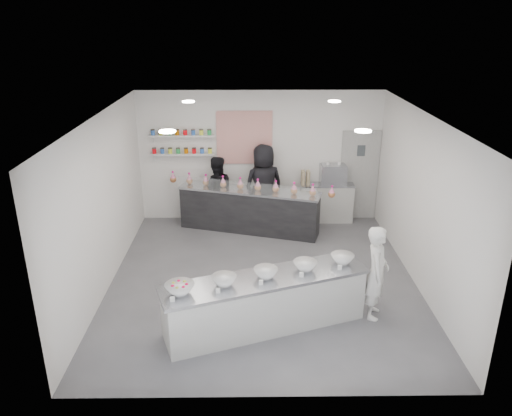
{
  "coord_description": "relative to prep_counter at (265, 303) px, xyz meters",
  "views": [
    {
      "loc": [
        -0.22,
        -8.03,
        4.54
      ],
      "look_at": [
        -0.12,
        0.4,
        1.26
      ],
      "focal_mm": 35.0,
      "sensor_mm": 36.0,
      "label": 1
    }
  ],
  "objects": [
    {
      "name": "prep_counter",
      "position": [
        0.0,
        0.0,
        0.0
      ],
      "size": [
        3.24,
        1.77,
        0.87
      ],
      "primitive_type": "cube",
      "rotation": [
        0.0,
        0.0,
        0.35
      ],
      "color": "#B5B5B0",
      "rests_on": "floor"
    },
    {
      "name": "jar_shelf_lower",
      "position": [
        -1.75,
        4.37,
        1.17
      ],
      "size": [
        1.45,
        0.22,
        0.04
      ],
      "primitive_type": "cube",
      "color": "silver",
      "rests_on": "back_wall"
    },
    {
      "name": "floor",
      "position": [
        -0.0,
        1.47,
        -0.43
      ],
      "size": [
        6.0,
        6.0,
        0.0
      ],
      "primitive_type": "plane",
      "color": "#515156",
      "rests_on": "ground"
    },
    {
      "name": "ceiling",
      "position": [
        -0.0,
        1.47,
        2.57
      ],
      "size": [
        6.0,
        6.0,
        0.0
      ],
      "primitive_type": "plane",
      "rotation": [
        3.14,
        0.0,
        0.0
      ],
      "color": "white",
      "rests_on": "floor"
    },
    {
      "name": "sneeze_guard",
      "position": [
        -0.33,
        3.45,
        0.67
      ],
      "size": [
        2.95,
        0.91,
        0.26
      ],
      "primitive_type": "cube",
      "rotation": [
        0.0,
        0.0,
        -0.29
      ],
      "color": "white",
      "rests_on": "back_bar"
    },
    {
      "name": "downlight_2",
      "position": [
        -1.4,
        3.07,
        2.55
      ],
      "size": [
        0.24,
        0.24,
        0.02
      ],
      "primitive_type": "cylinder",
      "color": "white",
      "rests_on": "ceiling"
    },
    {
      "name": "back_door",
      "position": [
        2.3,
        4.44,
        0.62
      ],
      "size": [
        0.88,
        0.04,
        2.1
      ],
      "primitive_type": "cube",
      "color": "#9E9E9B",
      "rests_on": "floor"
    },
    {
      "name": "preserve_jars",
      "position": [
        -1.75,
        4.35,
        1.45
      ],
      "size": [
        1.45,
        0.1,
        0.56
      ],
      "primitive_type": null,
      "color": "#FB0610",
      "rests_on": "jar_shelf_lower"
    },
    {
      "name": "jar_shelf_upper",
      "position": [
        -1.75,
        4.37,
        1.59
      ],
      "size": [
        1.45,
        0.22,
        0.04
      ],
      "primitive_type": "cube",
      "color": "silver",
      "rests_on": "back_wall"
    },
    {
      "name": "downlight_3",
      "position": [
        1.4,
        3.07,
        2.55
      ],
      "size": [
        0.24,
        0.24,
        0.02
      ],
      "primitive_type": "cylinder",
      "color": "white",
      "rests_on": "ceiling"
    },
    {
      "name": "left_wall",
      "position": [
        -2.75,
        1.47,
        1.07
      ],
      "size": [
        0.0,
        6.0,
        6.0
      ],
      "primitive_type": "plane",
      "rotation": [
        1.57,
        0.0,
        1.57
      ],
      "color": "white",
      "rests_on": "floor"
    },
    {
      "name": "downlight_0",
      "position": [
        -1.4,
        0.47,
        2.55
      ],
      "size": [
        0.24,
        0.24,
        0.02
      ],
      "primitive_type": "cylinder",
      "color": "white",
      "rests_on": "ceiling"
    },
    {
      "name": "back_bar",
      "position": [
        -0.25,
        3.71,
        0.05
      ],
      "size": [
        3.16,
        1.46,
        0.97
      ],
      "primitive_type": "cube",
      "rotation": [
        0.0,
        0.0,
        -0.29
      ],
      "color": "black",
      "rests_on": "floor"
    },
    {
      "name": "label_cards",
      "position": [
        -0.17,
        -0.47,
        0.47
      ],
      "size": [
        2.66,
        0.04,
        0.07
      ],
      "primitive_type": null,
      "color": "white",
      "rests_on": "prep_counter"
    },
    {
      "name": "pattern_panel",
      "position": [
        -0.35,
        4.45,
        1.52
      ],
      "size": [
        1.25,
        0.03,
        1.2
      ],
      "primitive_type": "cube",
      "color": "#D1453F",
      "rests_on": "back_wall"
    },
    {
      "name": "staff_right",
      "position": [
        0.07,
        4.07,
        0.51
      ],
      "size": [
        1.06,
        0.86,
        1.88
      ],
      "primitive_type": "imported",
      "rotation": [
        0.0,
        0.0,
        3.46
      ],
      "color": "black",
      "rests_on": "floor"
    },
    {
      "name": "prep_bowls",
      "position": [
        0.0,
        0.0,
        0.51
      ],
      "size": [
        2.95,
        1.45,
        0.15
      ],
      "primitive_type": null,
      "rotation": [
        0.0,
        0.0,
        0.35
      ],
      "color": "white",
      "rests_on": "prep_counter"
    },
    {
      "name": "downlight_1",
      "position": [
        1.4,
        0.47,
        2.55
      ],
      "size": [
        0.24,
        0.24,
        0.02
      ],
      "primitive_type": "cylinder",
      "color": "white",
      "rests_on": "ceiling"
    },
    {
      "name": "espresso_machine",
      "position": [
        1.66,
        4.25,
        0.69
      ],
      "size": [
        0.58,
        0.4,
        0.45
      ],
      "primitive_type": "cube",
      "color": "#93969E",
      "rests_on": "espresso_ledge"
    },
    {
      "name": "staff_left",
      "position": [
        -0.99,
        4.07,
        0.37
      ],
      "size": [
        0.85,
        0.7,
        1.62
      ],
      "primitive_type": "imported",
      "rotation": [
        0.0,
        0.0,
        3.26
      ],
      "color": "black",
      "rests_on": "floor"
    },
    {
      "name": "woman_prep",
      "position": [
        1.74,
        0.31,
        0.34
      ],
      "size": [
        0.49,
        0.63,
        1.55
      ],
      "primitive_type": "imported",
      "rotation": [
        0.0,
        0.0,
        1.33
      ],
      "color": "white",
      "rests_on": "floor"
    },
    {
      "name": "cup_stacks",
      "position": [
        1.03,
        4.25,
        0.63
      ],
      "size": [
        0.24,
        0.24,
        0.33
      ],
      "primitive_type": null,
      "color": "#998965",
      "rests_on": "espresso_ledge"
    },
    {
      "name": "cookie_bags",
      "position": [
        -0.25,
        3.71,
        0.67
      ],
      "size": [
        3.63,
        1.23,
        0.27
      ],
      "primitive_type": null,
      "rotation": [
        0.0,
        0.0,
        -0.29
      ],
      "color": "pink",
      "rests_on": "back_bar"
    },
    {
      "name": "back_wall",
      "position": [
        -0.0,
        4.47,
        1.07
      ],
      "size": [
        5.5,
        0.0,
        5.5
      ],
      "primitive_type": "plane",
      "rotation": [
        1.57,
        0.0,
        0.0
      ],
      "color": "white",
      "rests_on": "floor"
    },
    {
      "name": "espresso_ledge",
      "position": [
        1.55,
        4.25,
        0.02
      ],
      "size": [
        1.22,
        0.39,
        0.91
      ],
      "primitive_type": "cube",
      "color": "#B5B5B0",
      "rests_on": "floor"
    },
    {
      "name": "right_wall",
      "position": [
        2.75,
        1.47,
        1.07
      ],
      "size": [
        0.0,
        6.0,
        6.0
      ],
      "primitive_type": "plane",
      "rotation": [
        1.57,
        0.0,
        -1.57
      ],
      "color": "white",
      "rests_on": "floor"
    }
  ]
}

